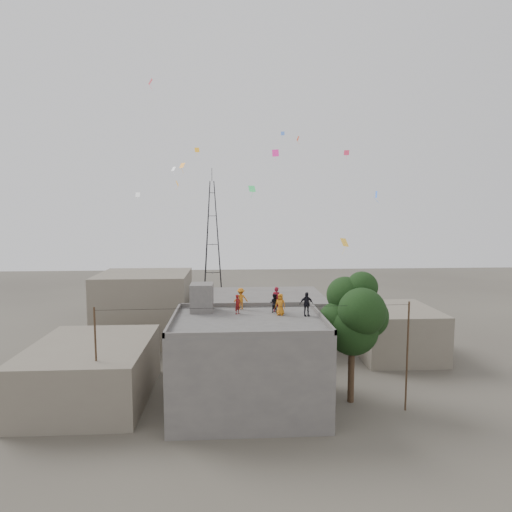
{
  "coord_description": "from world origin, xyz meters",
  "views": [
    {
      "loc": [
        -1.09,
        -27.75,
        13.21
      ],
      "look_at": [
        0.58,
        0.71,
        10.27
      ],
      "focal_mm": 30.0,
      "sensor_mm": 36.0,
      "label": 1
    }
  ],
  "objects": [
    {
      "name": "main_building",
      "position": [
        0.0,
        0.0,
        3.05
      ],
      "size": [
        10.0,
        8.0,
        6.1
      ],
      "color": "#55524F",
      "rests_on": "ground"
    },
    {
      "name": "person_orange_child",
      "position": [
        2.29,
        1.09,
        6.85
      ],
      "size": [
        0.87,
        0.74,
        1.51
      ],
      "primitive_type": "imported",
      "rotation": [
        0.0,
        0.0,
        -0.41
      ],
      "color": "#C66E16",
      "rests_on": "main_building"
    },
    {
      "name": "person_dark_adult",
      "position": [
        4.05,
        0.76,
        6.93
      ],
      "size": [
        1.0,
        0.49,
        1.66
      ],
      "primitive_type": "imported",
      "rotation": [
        0.0,
        0.0,
        0.09
      ],
      "color": "black",
      "rests_on": "main_building"
    },
    {
      "name": "person_orange_adult",
      "position": [
        -0.39,
        3.1,
        6.88
      ],
      "size": [
        1.04,
        0.63,
        1.56
      ],
      "primitive_type": "imported",
      "rotation": [
        0.0,
        0.0,
        -3.09
      ],
      "color": "#C76D16",
      "rests_on": "main_building"
    },
    {
      "name": "neighbor_west",
      "position": [
        -11.0,
        2.0,
        2.0
      ],
      "size": [
        8.0,
        10.0,
        4.0
      ],
      "primitive_type": "cube",
      "color": "#6C6255",
      "rests_on": "ground"
    },
    {
      "name": "kites",
      "position": [
        0.91,
        6.74,
        16.64
      ],
      "size": [
        19.01,
        16.31,
        11.54
      ],
      "color": "orange",
      "rests_on": "ground"
    },
    {
      "name": "parapet",
      "position": [
        0.0,
        0.0,
        6.25
      ],
      "size": [
        10.0,
        8.0,
        0.3
      ],
      "color": "#55524F",
      "rests_on": "main_building"
    },
    {
      "name": "person_red_adult",
      "position": [
        2.13,
        2.08,
        7.0
      ],
      "size": [
        0.79,
        0.69,
        1.81
      ],
      "primitive_type": "imported",
      "rotation": [
        0.0,
        0.0,
        2.65
      ],
      "color": "maroon",
      "rests_on": "main_building"
    },
    {
      "name": "tree",
      "position": [
        7.37,
        0.6,
        6.1
      ],
      "size": [
        4.9,
        4.6,
        9.1
      ],
      "color": "black",
      "rests_on": "ground"
    },
    {
      "name": "utility_line",
      "position": [
        0.5,
        -1.25,
        3.83
      ],
      "size": [
        20.12,
        0.62,
        7.4
      ],
      "color": "black",
      "rests_on": "ground"
    },
    {
      "name": "person_dark_child",
      "position": [
        1.95,
        1.87,
        6.77
      ],
      "size": [
        0.81,
        0.75,
        1.34
      ],
      "primitive_type": "imported",
      "rotation": [
        0.0,
        0.0,
        2.67
      ],
      "color": "black",
      "rests_on": "main_building"
    },
    {
      "name": "transmission_tower",
      "position": [
        -4.0,
        40.0,
        9.07
      ],
      "size": [
        2.97,
        2.97,
        20.01
      ],
      "color": "black",
      "rests_on": "ground"
    },
    {
      "name": "ground",
      "position": [
        0.0,
        0.0,
        0.0
      ],
      "size": [
        140.0,
        140.0,
        0.0
      ],
      "primitive_type": "plane",
      "color": "#413C35",
      "rests_on": "ground"
    },
    {
      "name": "person_red_child",
      "position": [
        -0.65,
        1.64,
        6.78
      ],
      "size": [
        0.57,
        0.59,
        1.36
      ],
      "primitive_type": "imported",
      "rotation": [
        0.0,
        0.0,
        0.85
      ],
      "color": "maroon",
      "rests_on": "main_building"
    },
    {
      "name": "stair_head_box",
      "position": [
        -3.2,
        2.6,
        7.1
      ],
      "size": [
        1.6,
        1.8,
        2.0
      ],
      "primitive_type": "cube",
      "color": "#55524F",
      "rests_on": "main_building"
    },
    {
      "name": "neighbor_northwest",
      "position": [
        -10.0,
        16.0,
        3.5
      ],
      "size": [
        9.0,
        8.0,
        7.0
      ],
      "primitive_type": "cube",
      "color": "#6C6255",
      "rests_on": "ground"
    },
    {
      "name": "neighbor_east",
      "position": [
        14.0,
        10.0,
        2.2
      ],
      "size": [
        7.0,
        8.0,
        4.4
      ],
      "primitive_type": "cube",
      "color": "#6C6255",
      "rests_on": "ground"
    },
    {
      "name": "neighbor_north",
      "position": [
        2.0,
        14.0,
        2.5
      ],
      "size": [
        12.0,
        9.0,
        5.0
      ],
      "primitive_type": "cube",
      "color": "#55524F",
      "rests_on": "ground"
    }
  ]
}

